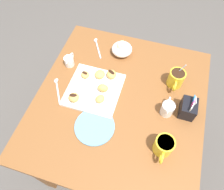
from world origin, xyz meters
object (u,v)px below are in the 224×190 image
object	(u,v)px
beignet_1	(85,75)
dining_table	(119,112)
coffee_mug_yellow_right	(164,146)
beignet_0	(74,97)
pastry_plate_square	(94,90)
coffee_mug_yellow_left	(176,78)
saucer_sky_left	(95,127)
chocolate_sauce_pitcher	(69,61)
cream_pitcher_white	(168,108)
sugar_caddy	(188,108)
beignet_5	(100,74)
ice_cream_bowl	(122,49)
beignet_3	(111,74)
beignet_2	(103,88)
beignet_4	(100,99)

from	to	relation	value
beignet_1	dining_table	bearing A→B (deg)	69.53
coffee_mug_yellow_right	beignet_0	world-z (taller)	coffee_mug_yellow_right
pastry_plate_square	beignet_0	xyz separation A→B (m)	(0.09, -0.07, 0.03)
coffee_mug_yellow_right	beignet_1	distance (m)	0.53
coffee_mug_yellow_left	saucer_sky_left	world-z (taller)	coffee_mug_yellow_left
coffee_mug_yellow_right	chocolate_sauce_pitcher	xyz separation A→B (m)	(-0.33, -0.58, -0.02)
dining_table	beignet_0	distance (m)	0.28
cream_pitcher_white	beignet_0	world-z (taller)	cream_pitcher_white
sugar_caddy	beignet_5	world-z (taller)	sugar_caddy
coffee_mug_yellow_left	chocolate_sauce_pitcher	world-z (taller)	coffee_mug_yellow_left
coffee_mug_yellow_right	chocolate_sauce_pitcher	distance (m)	0.66
coffee_mug_yellow_right	cream_pitcher_white	distance (m)	0.19
beignet_0	beignet_1	world-z (taller)	beignet_0
ice_cream_bowl	saucer_sky_left	size ratio (longest dim) A/B	0.62
dining_table	coffee_mug_yellow_right	xyz separation A→B (m)	(0.19, 0.24, 0.18)
pastry_plate_square	chocolate_sauce_pitcher	size ratio (longest dim) A/B	2.91
beignet_1	beignet_0	bearing A→B (deg)	-0.46
dining_table	ice_cream_bowl	xyz separation A→B (m)	(-0.31, -0.08, 0.17)
ice_cream_bowl	beignet_3	distance (m)	0.19
beignet_2	beignet_4	bearing A→B (deg)	5.32
beignet_3	beignet_4	xyz separation A→B (m)	(0.16, -0.01, -0.00)
pastry_plate_square	coffee_mug_yellow_left	distance (m)	0.42
sugar_caddy	beignet_3	world-z (taller)	sugar_caddy
sugar_caddy	beignet_5	bearing A→B (deg)	-99.00
beignet_4	sugar_caddy	bearing A→B (deg)	99.36
coffee_mug_yellow_left	ice_cream_bowl	world-z (taller)	coffee_mug_yellow_left
coffee_mug_yellow_left	ice_cream_bowl	xyz separation A→B (m)	(-0.13, -0.32, -0.01)
chocolate_sauce_pitcher	beignet_1	bearing A→B (deg)	61.75
pastry_plate_square	sugar_caddy	bearing A→B (deg)	91.46
chocolate_sauce_pitcher	ice_cream_bowl	bearing A→B (deg)	123.25
beignet_0	beignet_1	xyz separation A→B (m)	(-0.15, 0.00, -0.01)
beignet_2	beignet_5	xyz separation A→B (m)	(-0.08, -0.04, -0.00)
coffee_mug_yellow_left	pastry_plate_square	bearing A→B (deg)	-67.10
saucer_sky_left	beignet_0	size ratio (longest dim) A/B	3.55
cream_pitcher_white	beignet_3	xyz separation A→B (m)	(-0.12, -0.31, -0.01)
ice_cream_bowl	cream_pitcher_white	bearing A→B (deg)	45.25
dining_table	beignet_1	distance (m)	0.28
beignet_5	cream_pitcher_white	bearing A→B (deg)	74.84
sugar_caddy	beignet_0	world-z (taller)	sugar_caddy
beignet_1	beignet_2	distance (m)	0.13
beignet_1	beignet_5	size ratio (longest dim) A/B	0.82
saucer_sky_left	sugar_caddy	bearing A→B (deg)	117.10
saucer_sky_left	beignet_1	distance (m)	0.29
beignet_0	beignet_5	xyz separation A→B (m)	(-0.17, 0.08, -0.00)
beignet_2	saucer_sky_left	bearing A→B (deg)	6.80
coffee_mug_yellow_left	beignet_5	world-z (taller)	coffee_mug_yellow_left
saucer_sky_left	beignet_3	size ratio (longest dim) A/B	3.38
coffee_mug_yellow_left	cream_pitcher_white	distance (m)	0.18
beignet_1	beignet_3	size ratio (longest dim) A/B	0.82
beignet_3	beignet_5	bearing A→B (deg)	-74.45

